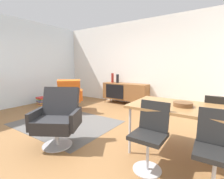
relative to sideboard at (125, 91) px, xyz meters
The scene contains 17 objects.
ground_plane 2.38m from the sideboard, 79.54° to the right, with size 8.32×8.32×0.00m, color olive.
wall_back 1.09m from the sideboard, 35.43° to the left, with size 6.80×0.12×2.80m, color white.
wall_window_left 3.73m from the sideboard, 140.38° to the right, with size 0.12×5.60×2.80m, color silver.
sideboard is the anchor object (origin of this frame).
vase_cobalt 0.53m from the sideboard, behind, with size 0.10×0.10×0.30m.
vase_sculptural_dark 0.69m from the sideboard, behind, with size 0.09×0.09×0.33m.
dining_table 3.31m from the sideboard, 45.29° to the right, with size 1.60×0.90×0.74m.
wooden_bowl_on_table 3.29m from the sideboard, 46.63° to the right, with size 0.26×0.26×0.06m, color brown.
dining_chair_front_left 3.51m from the sideboard, 55.80° to the right, with size 0.41×0.43×0.86m.
dining_chair_back_right 3.21m from the sideboard, 33.76° to the right, with size 0.40×0.43×0.86m.
dining_chair_front_right 3.94m from the sideboard, 47.40° to the right, with size 0.41×0.43×0.86m.
lounge_chair_red 1.89m from the sideboard, 118.33° to the right, with size 0.91×0.91×0.95m.
armchair_black_shell 3.17m from the sideboard, 81.57° to the right, with size 0.88×0.87×0.95m.
side_table_round 2.20m from the sideboard, 133.41° to the right, with size 0.44×0.44×0.52m.
fruit_bowl 2.20m from the sideboard, 133.43° to the right, with size 0.20×0.20×0.11m.
magazine_stack 2.83m from the sideboard, 144.53° to the right, with size 0.33×0.41×0.27m.
area_rug 2.46m from the sideboard, 95.32° to the right, with size 2.20×1.70×0.01m, color #595654.
Camera 1 is at (2.20, -2.45, 1.30)m, focal length 25.48 mm.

